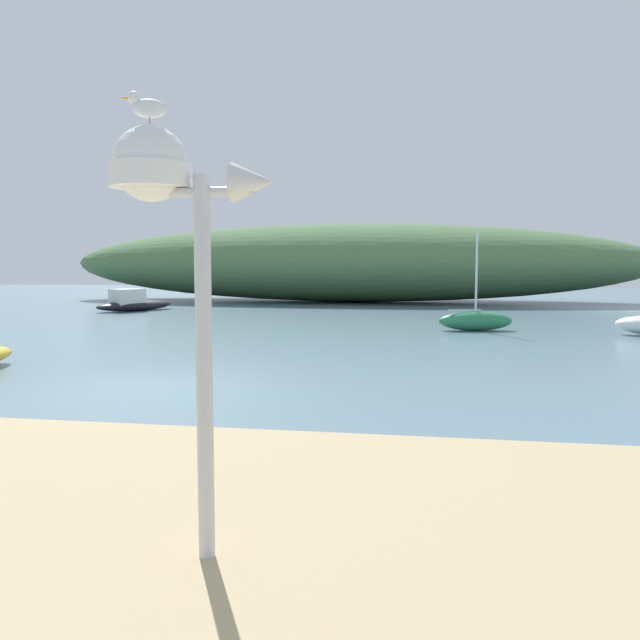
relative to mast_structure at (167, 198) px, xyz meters
The scene contains 6 objects.
ground_plane 8.37m from the mast_structure, 114.70° to the left, with size 120.00×120.00×0.00m, color slate.
distant_hill 37.42m from the mast_structure, 94.96° to the left, with size 37.87×10.10×5.00m, color #517547.
mast_structure is the anchor object (origin of this frame).
seagull_on_radar 0.66m from the mast_structure, behind, with size 0.32×0.20×0.23m.
sailboat_by_sandbar 19.72m from the mast_structure, 79.79° to the left, with size 2.77×1.35×3.59m.
motorboat_east_reach 29.79m from the mast_structure, 116.54° to the left, with size 3.43×4.48×1.14m.
Camera 1 is at (5.15, -11.55, 2.35)m, focal length 36.11 mm.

